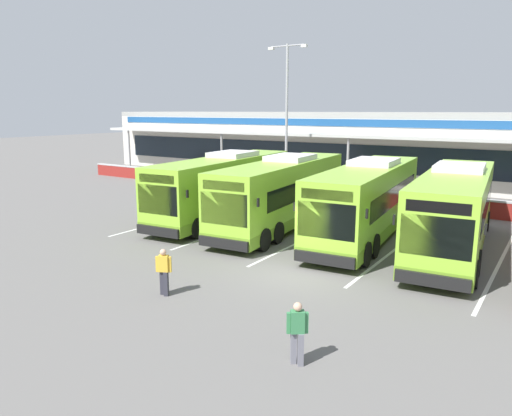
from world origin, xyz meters
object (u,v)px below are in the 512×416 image
at_px(coach_bus_leftmost, 225,187).
at_px(coach_bus_centre, 367,201).
at_px(pedestrian_in_dark_coat, 297,331).
at_px(coach_bus_right_centre, 454,211).
at_px(lamp_post_west, 287,109).
at_px(coach_bus_left_centre, 283,194).
at_px(pedestrian_child, 164,270).

xyz_separation_m(coach_bus_leftmost, coach_bus_centre, (8.44, 0.46, 0.00)).
bearing_deg(pedestrian_in_dark_coat, coach_bus_right_centre, 85.02).
height_order(coach_bus_right_centre, lamp_post_west, lamp_post_west).
bearing_deg(coach_bus_centre, coach_bus_left_centre, -174.89).
xyz_separation_m(coach_bus_leftmost, pedestrian_child, (5.49, -10.64, -0.91)).
height_order(coach_bus_left_centre, coach_bus_right_centre, same).
bearing_deg(coach_bus_right_centre, coach_bus_left_centre, -178.07).
distance_m(coach_bus_left_centre, coach_bus_centre, 4.59).
relative_size(coach_bus_right_centre, pedestrian_in_dark_coat, 7.62).
height_order(coach_bus_leftmost, pedestrian_in_dark_coat, coach_bus_leftmost).
xyz_separation_m(coach_bus_centre, lamp_post_west, (-10.28, 9.83, 4.50)).
bearing_deg(coach_bus_right_centre, coach_bus_leftmost, -178.46).
xyz_separation_m(coach_bus_centre, pedestrian_in_dark_coat, (2.96, -12.56, -0.91)).
bearing_deg(pedestrian_in_dark_coat, coach_bus_left_centre, 121.80).
bearing_deg(coach_bus_leftmost, coach_bus_left_centre, 0.69).
bearing_deg(coach_bus_left_centre, coach_bus_right_centre, 1.93).
bearing_deg(lamp_post_west, coach_bus_centre, -43.71).
bearing_deg(lamp_post_west, coach_bus_right_centre, -34.77).
height_order(coach_bus_right_centre, pedestrian_child, coach_bus_right_centre).
relative_size(coach_bus_leftmost, coach_bus_left_centre, 1.00).
height_order(coach_bus_left_centre, coach_bus_centre, same).
bearing_deg(coach_bus_right_centre, pedestrian_in_dark_coat, -94.98).
height_order(coach_bus_left_centre, pedestrian_in_dark_coat, coach_bus_left_centre).
relative_size(coach_bus_centre, coach_bus_right_centre, 1.00).
relative_size(coach_bus_leftmost, lamp_post_west, 1.12).
distance_m(coach_bus_left_centre, coach_bus_right_centre, 8.62).
distance_m(coach_bus_left_centre, lamp_post_west, 12.56).
distance_m(coach_bus_leftmost, pedestrian_child, 12.01).
height_order(coach_bus_leftmost, lamp_post_west, lamp_post_west).
height_order(coach_bus_centre, pedestrian_in_dark_coat, coach_bus_centre).
xyz_separation_m(pedestrian_child, lamp_post_west, (-7.33, 20.93, 5.42)).
bearing_deg(coach_bus_right_centre, lamp_post_west, 145.23).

